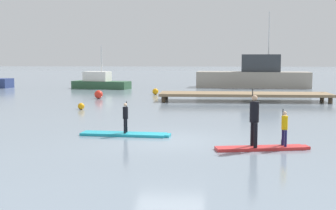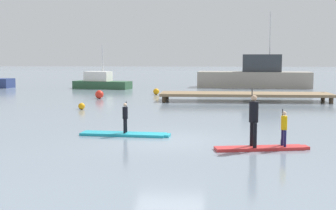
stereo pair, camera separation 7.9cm
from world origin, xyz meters
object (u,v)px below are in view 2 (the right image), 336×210
at_px(paddler_child_front, 284,127).
at_px(fishing_boat_white_large, 255,76).
at_px(mooring_buoy_mid, 82,106).
at_px(fishing_boat_green_midground, 101,82).
at_px(mooring_buoy_far, 156,91).
at_px(paddleboard_near, 125,134).
at_px(paddler_adult, 254,117).
at_px(paddleboard_far, 262,148).
at_px(mooring_buoy_near, 99,94).
at_px(paddler_child_solo, 125,116).

height_order(paddler_child_front, fishing_boat_white_large, fishing_boat_white_large).
bearing_deg(mooring_buoy_mid, fishing_boat_white_large, 59.20).
height_order(fishing_boat_green_midground, mooring_buoy_far, fishing_boat_green_midground).
distance_m(paddleboard_near, paddler_adult, 5.29).
xyz_separation_m(paddler_adult, paddler_child_front, (1.00, 0.21, -0.32)).
height_order(paddleboard_near, paddleboard_far, same).
height_order(paddleboard_far, fishing_boat_white_large, fishing_boat_white_large).
height_order(paddler_child_front, mooring_buoy_far, paddler_child_front).
distance_m(paddler_adult, mooring_buoy_near, 19.90).
bearing_deg(fishing_boat_white_large, paddler_adult, -96.04).
xyz_separation_m(fishing_boat_white_large, mooring_buoy_far, (-8.67, -9.12, -0.85)).
xyz_separation_m(paddler_adult, fishing_boat_green_midground, (-11.28, 27.95, -0.47)).
relative_size(paddleboard_far, mooring_buoy_near, 5.22).
bearing_deg(mooring_buoy_near, fishing_boat_green_midground, 102.00).
bearing_deg(mooring_buoy_near, paddler_adult, -62.77).
bearing_deg(paddleboard_far, fishing_boat_green_midground, 112.52).
xyz_separation_m(paddleboard_near, fishing_boat_white_large, (7.85, 28.26, 1.04)).
bearing_deg(paddleboard_far, paddler_adult, -169.80).
distance_m(paddler_adult, fishing_boat_green_midground, 30.15).
xyz_separation_m(paddleboard_near, paddleboard_far, (4.89, -2.35, 0.00)).
bearing_deg(paddleboard_near, mooring_buoy_far, 92.48).
distance_m(fishing_boat_white_large, fishing_boat_green_midground, 14.78).
bearing_deg(paddleboard_near, fishing_boat_white_large, 74.48).
bearing_deg(fishing_boat_white_large, paddleboard_near, -105.52).
relative_size(paddler_child_front, fishing_boat_green_midground, 0.21).
bearing_deg(paddleboard_near, paddleboard_far, -25.65).
distance_m(paddleboard_far, mooring_buoy_far, 22.24).
bearing_deg(fishing_boat_white_large, paddler_child_solo, -105.51).
height_order(paddleboard_near, paddler_adult, paddler_adult).
relative_size(mooring_buoy_mid, mooring_buoy_far, 0.79).
height_order(paddler_adult, mooring_buoy_near, paddler_adult).
distance_m(paddler_child_solo, paddler_child_front, 6.01).
distance_m(mooring_buoy_mid, mooring_buoy_far, 11.14).
distance_m(paddleboard_far, fishing_boat_white_large, 30.76).
bearing_deg(paddleboard_near, paddler_child_solo, 52.06).
distance_m(paddler_child_front, fishing_boat_green_midground, 30.34).
xyz_separation_m(paddler_child_solo, paddleboard_far, (4.88, -2.36, -0.70)).
distance_m(paddleboard_near, fishing_boat_green_midground, 26.42).
distance_m(paddler_child_solo, mooring_buoy_far, 19.16).
bearing_deg(paddler_child_front, mooring_buoy_far, 106.77).
distance_m(fishing_boat_white_large, mooring_buoy_near, 17.92).
bearing_deg(fishing_boat_green_midground, mooring_buoy_far, -47.61).
distance_m(paddler_adult, mooring_buoy_far, 22.23).
distance_m(paddleboard_near, mooring_buoy_near, 15.93).
bearing_deg(mooring_buoy_mid, mooring_buoy_far, 73.67).
bearing_deg(mooring_buoy_mid, paddleboard_near, -64.90).
height_order(paddler_child_front, fishing_boat_green_midground, fishing_boat_green_midground).
xyz_separation_m(paddler_child_solo, mooring_buoy_near, (-4.51, 15.27, -0.45)).
bearing_deg(mooring_buoy_near, paddleboard_near, -73.60).
height_order(paddler_adult, paddler_child_front, paddler_adult).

